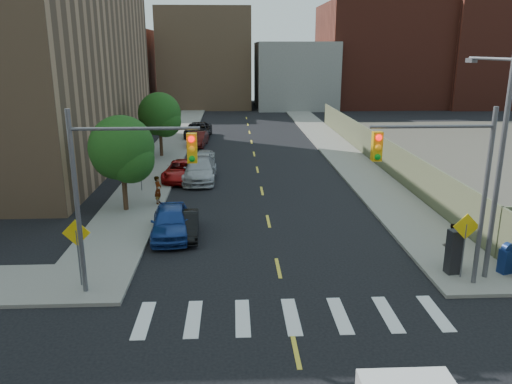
{
  "coord_description": "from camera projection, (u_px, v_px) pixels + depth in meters",
  "views": [
    {
      "loc": [
        -1.85,
        -11.4,
        8.96
      ],
      "look_at": [
        -0.72,
        12.8,
        2.0
      ],
      "focal_mm": 35.0,
      "sensor_mm": 36.0,
      "label": 1
    }
  ],
  "objects": [
    {
      "name": "sidewalk_ne",
      "position": [
        322.0,
        135.0,
        53.67
      ],
      "size": [
        3.5,
        73.0,
        0.15
      ],
      "primitive_type": "cube",
      "color": "gray",
      "rests_on": "ground"
    },
    {
      "name": "parked_car_silver",
      "position": [
        200.0,
        170.0,
        35.06
      ],
      "size": [
        2.26,
        5.45,
        1.58
      ],
      "primitive_type": "imported",
      "rotation": [
        0.0,
        0.0,
        -0.01
      ],
      "color": "#A6A8AD",
      "rests_on": "ground"
    },
    {
      "name": "parked_car_black",
      "position": [
        185.0,
        225.0,
        24.58
      ],
      "size": [
        1.47,
        3.75,
        1.21
      ],
      "primitive_type": "imported",
      "rotation": [
        0.0,
        0.0,
        0.05
      ],
      "color": "black",
      "rests_on": "ground"
    },
    {
      "name": "parked_car_grey",
      "position": [
        198.0,
        130.0,
        52.26
      ],
      "size": [
        2.8,
        5.68,
        1.55
      ],
      "primitive_type": "imported",
      "rotation": [
        0.0,
        0.0,
        -0.04
      ],
      "color": "black",
      "rests_on": "ground"
    },
    {
      "name": "signal_ne",
      "position": [
        447.0,
        175.0,
        18.28
      ],
      "size": [
        4.59,
        0.3,
        7.0
      ],
      "color": "#59595E",
      "rests_on": "ground"
    },
    {
      "name": "warn_sign_midwest",
      "position": [
        140.0,
        162.0,
        31.8
      ],
      "size": [
        1.06,
        0.06,
        2.83
      ],
      "color": "#59595E",
      "rests_on": "ground"
    },
    {
      "name": "signal_nw",
      "position": [
        117.0,
        178.0,
        17.74
      ],
      "size": [
        4.59,
        0.3,
        7.0
      ],
      "color": "#59595E",
      "rests_on": "ground"
    },
    {
      "name": "mailbox",
      "position": [
        507.0,
        258.0,
        20.24
      ],
      "size": [
        0.64,
        0.56,
        1.3
      ],
      "rotation": [
        0.0,
        0.0,
        0.34
      ],
      "color": "navy",
      "rests_on": "sidewalk_ne"
    },
    {
      "name": "pedestrian_west",
      "position": [
        158.0,
        190.0,
        29.33
      ],
      "size": [
        0.49,
        0.67,
        1.67
      ],
      "primitive_type": "imported",
      "rotation": [
        0.0,
        0.0,
        1.4
      ],
      "color": "gray",
      "rests_on": "sidewalk_nw"
    },
    {
      "name": "bg_bldg_center",
      "position": [
        294.0,
        75.0,
        79.69
      ],
      "size": [
        12.0,
        16.0,
        10.0
      ],
      "primitive_type": "cube",
      "color": "gray",
      "rests_on": "ground"
    },
    {
      "name": "parked_car_maroon",
      "position": [
        198.0,
        139.0,
        47.53
      ],
      "size": [
        1.86,
        4.32,
        1.38
      ],
      "primitive_type": "imported",
      "rotation": [
        0.0,
        0.0,
        -0.1
      ],
      "color": "#400F0C",
      "rests_on": "ground"
    },
    {
      "name": "bg_bldg_fareast",
      "position": [
        480.0,
        49.0,
        79.93
      ],
      "size": [
        14.0,
        16.0,
        18.0
      ],
      "primitive_type": "cube",
      "color": "#592319",
      "rests_on": "ground"
    },
    {
      "name": "tree_west_near",
      "position": [
        122.0,
        152.0,
        27.59
      ],
      "size": [
        3.66,
        3.64,
        5.52
      ],
      "color": "#332114",
      "rests_on": "ground"
    },
    {
      "name": "bg_bldg_midwest",
      "position": [
        206.0,
        59.0,
        80.29
      ],
      "size": [
        14.0,
        16.0,
        15.0
      ],
      "primitive_type": "cube",
      "color": "#8C6B4C",
      "rests_on": "ground"
    },
    {
      "name": "parked_car_red",
      "position": [
        182.0,
        171.0,
        35.28
      ],
      "size": [
        2.69,
        5.09,
        1.36
      ],
      "primitive_type": "imported",
      "rotation": [
        0.0,
        0.0,
        -0.09
      ],
      "color": "#A21010",
      "rests_on": "ground"
    },
    {
      "name": "parked_car_blue",
      "position": [
        171.0,
        221.0,
        24.58
      ],
      "size": [
        2.2,
        4.7,
        1.56
      ],
      "primitive_type": "imported",
      "rotation": [
        0.0,
        0.0,
        0.08
      ],
      "color": "navy",
      "rests_on": "ground"
    },
    {
      "name": "warn_sign_nw",
      "position": [
        77.0,
        240.0,
        18.84
      ],
      "size": [
        1.06,
        0.06,
        2.83
      ],
      "color": "#59595E",
      "rests_on": "ground"
    },
    {
      "name": "fence_north",
      "position": [
        374.0,
        148.0,
        40.47
      ],
      "size": [
        0.12,
        44.0,
        2.5
      ],
      "primitive_type": "cube",
      "color": "#5F6A4A",
      "rests_on": "ground"
    },
    {
      "name": "parked_car_white",
      "position": [
        203.0,
        158.0,
        39.42
      ],
      "size": [
        1.83,
        3.85,
        1.27
      ],
      "primitive_type": "imported",
      "rotation": [
        0.0,
        0.0,
        -0.09
      ],
      "color": "silver",
      "rests_on": "ground"
    },
    {
      "name": "streetlight_ne",
      "position": [
        496.0,
        151.0,
        19.05
      ],
      "size": [
        0.25,
        3.7,
        9.0
      ],
      "color": "#59595E",
      "rests_on": "ground"
    },
    {
      "name": "bg_bldg_east",
      "position": [
        378.0,
        55.0,
        81.41
      ],
      "size": [
        18.0,
        18.0,
        16.0
      ],
      "primitive_type": "cube",
      "color": "#592319",
      "rests_on": "ground"
    },
    {
      "name": "warn_sign_ne",
      "position": [
        465.0,
        234.0,
        19.51
      ],
      "size": [
        1.06,
        0.06,
        2.83
      ],
      "color": "#59595E",
      "rests_on": "ground"
    },
    {
      "name": "pedestrian_east",
      "position": [
        452.0,
        245.0,
        20.76
      ],
      "size": [
        1.1,
        0.97,
        1.89
      ],
      "primitive_type": "imported",
      "rotation": [
        0.0,
        0.0,
        3.45
      ],
      "color": "gray",
      "rests_on": "sidewalk_ne"
    },
    {
      "name": "bg_bldg_west",
      "position": [
        103.0,
        69.0,
        78.07
      ],
      "size": [
        14.0,
        18.0,
        12.0
      ],
      "primitive_type": "cube",
      "color": "#592319",
      "rests_on": "ground"
    },
    {
      "name": "smokestack",
      "position": [
        509.0,
        16.0,
        78.73
      ],
      "size": [
        1.8,
        1.8,
        28.0
      ],
      "primitive_type": "cylinder",
      "color": "#8C6B4C",
      "rests_on": "ground"
    },
    {
      "name": "tree_west_far",
      "position": [
        160.0,
        117.0,
        41.99
      ],
      "size": [
        3.66,
        3.64,
        5.52
      ],
      "color": "#332114",
      "rests_on": "ground"
    },
    {
      "name": "sidewalk_nw",
      "position": [
        177.0,
        136.0,
        52.98
      ],
      "size": [
        3.5,
        73.0,
        0.15
      ],
      "primitive_type": "cube",
      "color": "gray",
      "rests_on": "ground"
    },
    {
      "name": "payphone",
      "position": [
        454.0,
        252.0,
        20.14
      ],
      "size": [
        0.61,
        0.52,
        1.85
      ],
      "primitive_type": "cube",
      "rotation": [
        0.0,
        0.0,
        0.14
      ],
      "color": "black",
      "rests_on": "sidewalk_ne"
    }
  ]
}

